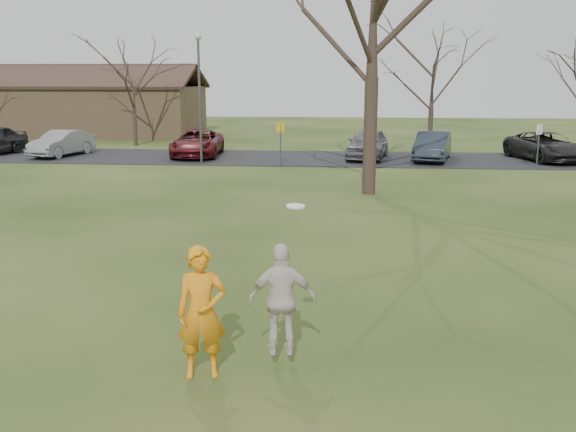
% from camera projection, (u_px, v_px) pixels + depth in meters
% --- Properties ---
extents(ground, '(120.00, 120.00, 0.00)m').
position_uv_depth(ground, '(263.00, 376.00, 9.25)').
color(ground, '#1E380F').
rests_on(ground, ground).
extents(parking_strip, '(62.00, 6.50, 0.04)m').
position_uv_depth(parking_strip, '(324.00, 158.00, 33.56)').
color(parking_strip, black).
rests_on(parking_strip, ground).
extents(player_defender, '(0.79, 0.60, 1.93)m').
position_uv_depth(player_defender, '(202.00, 312.00, 9.07)').
color(player_defender, orange).
rests_on(player_defender, ground).
extents(car_1, '(2.35, 4.39, 1.37)m').
position_uv_depth(car_1, '(62.00, 143.00, 34.32)').
color(car_1, gray).
rests_on(car_1, parking_strip).
extents(car_2, '(2.69, 5.25, 1.42)m').
position_uv_depth(car_2, '(197.00, 143.00, 34.15)').
color(car_2, '#5A151A').
rests_on(car_2, parking_strip).
extents(car_4, '(2.55, 4.87, 1.58)m').
position_uv_depth(car_4, '(368.00, 143.00, 33.23)').
color(car_4, slate).
rests_on(car_4, parking_strip).
extents(car_5, '(2.52, 4.68, 1.47)m').
position_uv_depth(car_5, '(433.00, 146.00, 32.49)').
color(car_5, '#27303A').
rests_on(car_5, parking_strip).
extents(car_6, '(3.53, 5.55, 1.43)m').
position_uv_depth(car_6, '(546.00, 146.00, 32.50)').
color(car_6, black).
rests_on(car_6, parking_strip).
extents(catching_play, '(1.03, 0.53, 2.26)m').
position_uv_depth(catching_play, '(282.00, 299.00, 9.28)').
color(catching_play, beige).
rests_on(catching_play, ground).
extents(building, '(20.60, 8.50, 5.14)m').
position_uv_depth(building, '(63.00, 108.00, 47.57)').
color(building, '#8C6D4C').
rests_on(building, ground).
extents(lamp_post, '(0.34, 0.34, 6.27)m').
position_uv_depth(lamp_post, '(199.00, 82.00, 30.82)').
color(lamp_post, '#47474C').
rests_on(lamp_post, ground).
extents(sign_yellow, '(0.35, 0.35, 2.08)m').
position_uv_depth(sign_yellow, '(281.00, 136.00, 30.52)').
color(sign_yellow, '#47474C').
rests_on(sign_yellow, ground).
extents(sign_white, '(0.35, 0.35, 2.08)m').
position_uv_depth(sign_white, '(539.00, 138.00, 29.45)').
color(sign_white, '#47474C').
rests_on(sign_white, ground).
extents(small_tree_row, '(55.00, 5.90, 8.50)m').
position_uv_depth(small_tree_row, '(403.00, 82.00, 37.27)').
color(small_tree_row, '#352821').
rests_on(small_tree_row, ground).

